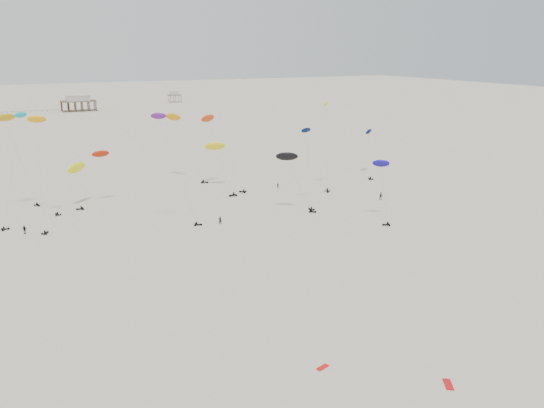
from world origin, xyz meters
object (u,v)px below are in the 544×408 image
rig_0 (10,131)px  spectator_0 (220,224)px  rig_8 (382,177)px  pavilion_main (78,104)px  rig_3 (290,162)px  pavilion_small (175,97)px

rig_0 → spectator_0: rig_0 is taller
rig_0 → spectator_0: size_ratio=11.20×
rig_0 → rig_8: (75.08, -45.71, -9.13)m
pavilion_main → spectator_0: size_ratio=10.14×
rig_0 → rig_8: 88.37m
rig_3 → rig_8: size_ratio=1.05×
rig_8 → pavilion_main: bearing=29.8°
pavilion_main → pavilion_small: 76.16m
rig_8 → spectator_0: size_ratio=6.73×
pavilion_small → rig_8: bearing=-96.3°
pavilion_main → rig_3: (22.29, -245.97, 7.38)m
pavilion_small → rig_3: bearing=-99.8°
rig_0 → rig_3: rig_0 is taller
rig_0 → pavilion_main: bearing=-128.2°
rig_0 → rig_3: 67.04m
pavilion_main → rig_8: (38.01, -261.38, 5.46)m
pavilion_small → spectator_0: pavilion_small is taller
pavilion_small → rig_3: rig_3 is taller
rig_3 → spectator_0: rig_3 is taller
pavilion_small → rig_3: (-47.71, -275.97, 8.12)m
rig_0 → pavilion_small: bearing=-142.0°
rig_3 → pavilion_small: bearing=-144.6°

